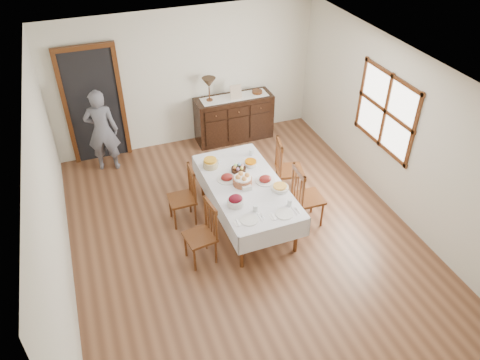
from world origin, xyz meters
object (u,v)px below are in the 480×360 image
object	(u,v)px
chair_left_near	(203,233)
sideboard	(234,118)
chair_left_far	(185,196)
chair_right_near	(305,196)
dining_table	(246,189)
person	(102,128)
chair_right_far	(287,168)
table_lamp	(209,83)

from	to	relation	value
chair_left_near	sideboard	size ratio (longest dim) A/B	0.64
chair_left_far	sideboard	size ratio (longest dim) A/B	0.64
chair_left_near	chair_right_near	bearing A→B (deg)	89.40
dining_table	chair_left_near	world-z (taller)	chair_left_near
dining_table	person	size ratio (longest dim) A/B	1.28
chair_left_far	chair_right_far	distance (m)	1.76
person	table_lamp	size ratio (longest dim) A/B	3.58
chair_right_far	person	distance (m)	3.29
sideboard	table_lamp	size ratio (longest dim) A/B	3.27
chair_left_far	table_lamp	size ratio (longest dim) A/B	2.08
chair_left_far	chair_right_near	bearing A→B (deg)	68.39
person	table_lamp	xyz separation A→B (m)	(2.04, 0.20, 0.43)
chair_left_near	chair_right_far	xyz separation A→B (m)	(1.73, 0.99, 0.04)
chair_right_near	person	distance (m)	3.74
chair_left_near	chair_right_near	distance (m)	1.70
dining_table	chair_right_far	xyz separation A→B (m)	(0.88, 0.44, -0.11)
chair_right_near	sideboard	xyz separation A→B (m)	(-0.14, 2.79, -0.07)
chair_left_near	person	distance (m)	3.01
dining_table	chair_left_near	size ratio (longest dim) A/B	2.19
chair_right_near	table_lamp	world-z (taller)	table_lamp
sideboard	chair_left_near	bearing A→B (deg)	-117.13
chair_right_near	table_lamp	distance (m)	2.97
dining_table	chair_right_far	world-z (taller)	chair_right_far
chair_left_far	table_lamp	world-z (taller)	table_lamp
chair_left_near	table_lamp	size ratio (longest dim) A/B	2.09
chair_left_far	chair_right_far	bearing A→B (deg)	93.27
dining_table	table_lamp	distance (m)	2.56
chair_right_far	table_lamp	xyz separation A→B (m)	(-0.67, 2.04, 0.73)
sideboard	person	world-z (taller)	person
chair_left_near	table_lamp	xyz separation A→B (m)	(1.06, 3.03, 0.77)
chair_right_near	chair_left_near	bearing A→B (deg)	99.19
chair_left_far	chair_right_far	xyz separation A→B (m)	(1.75, 0.09, 0.04)
dining_table	person	bearing A→B (deg)	127.69
chair_left_near	chair_right_far	bearing A→B (deg)	111.92
sideboard	table_lamp	xyz separation A→B (m)	(-0.48, 0.02, 0.81)
chair_left_near	person	bearing A→B (deg)	-168.75
chair_left_near	chair_left_far	world-z (taller)	chair_left_near
sideboard	chair_left_far	bearing A→B (deg)	-126.58
dining_table	sideboard	world-z (taller)	sideboard
person	chair_left_near	bearing A→B (deg)	121.42
chair_right_far	chair_left_near	bearing A→B (deg)	132.71
chair_right_near	sideboard	size ratio (longest dim) A/B	0.69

